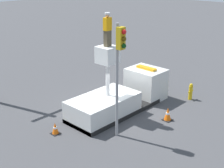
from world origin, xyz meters
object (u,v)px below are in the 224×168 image
at_px(traffic_light_pole, 119,60).
at_px(traffic_cone_curbside, 168,114).
at_px(worker, 107,30).
at_px(fire_hydrant, 191,92).
at_px(bucket_truck, 121,97).
at_px(traffic_cone_rear, 55,129).

bearing_deg(traffic_light_pole, traffic_cone_curbside, -14.27).
bearing_deg(traffic_light_pole, worker, 56.93).
bearing_deg(worker, fire_hydrant, -23.31).
relative_size(worker, traffic_cone_curbside, 2.38).
bearing_deg(bucket_truck, traffic_cone_curbside, -75.65).
bearing_deg(traffic_cone_rear, traffic_light_pole, -51.00).
distance_m(traffic_light_pole, fire_hydrant, 7.35).
bearing_deg(bucket_truck, fire_hydrant, -28.61).
bearing_deg(fire_hydrant, traffic_cone_rear, 162.32).
bearing_deg(traffic_cone_curbside, traffic_cone_rear, 147.41).
xyz_separation_m(bucket_truck, fire_hydrant, (4.10, -2.23, -0.26)).
distance_m(traffic_cone_rear, traffic_cone_curbside, 6.08).
height_order(worker, traffic_cone_rear, worker).
distance_m(traffic_light_pole, traffic_cone_curbside, 4.83).
bearing_deg(traffic_cone_rear, fire_hydrant, -17.68).
xyz_separation_m(worker, traffic_light_pole, (-1.31, -2.01, -0.92)).
bearing_deg(fire_hydrant, bucket_truck, 151.39).
relative_size(bucket_truck, worker, 3.85).
relative_size(worker, traffic_light_pole, 0.31).
bearing_deg(worker, bucket_truck, 0.00).
distance_m(bucket_truck, fire_hydrant, 4.67).
bearing_deg(traffic_light_pole, bucket_truck, 39.93).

